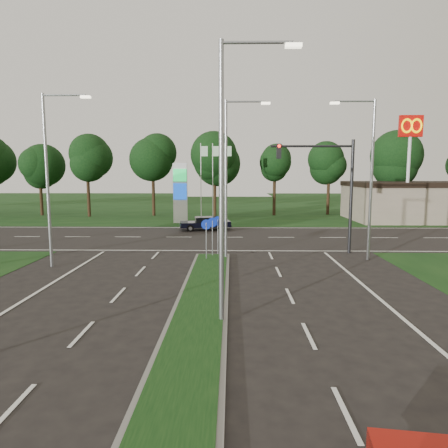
{
  "coord_description": "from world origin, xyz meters",
  "views": [
    {
      "loc": [
        1.13,
        -6.73,
        4.93
      ],
      "look_at": [
        0.71,
        14.94,
        2.2
      ],
      "focal_mm": 32.0,
      "sensor_mm": 36.0,
      "label": 1
    }
  ],
  "objects": [
    {
      "name": "streetlight_right_far",
      "position": [
        8.8,
        16.0,
        5.08
      ],
      "size": [
        2.53,
        0.22,
        9.0
      ],
      "rotation": [
        0.0,
        0.0,
        3.14
      ],
      "color": "gray",
      "rests_on": "ground"
    },
    {
      "name": "gas_pylon",
      "position": [
        -3.79,
        33.05,
        3.2
      ],
      "size": [
        5.8,
        1.26,
        8.0
      ],
      "color": "silver",
      "rests_on": "ground"
    },
    {
      "name": "streetlight_left_far",
      "position": [
        -8.3,
        14.0,
        5.08
      ],
      "size": [
        2.53,
        0.22,
        9.0
      ],
      "color": "gray",
      "rests_on": "ground"
    },
    {
      "name": "median_kerb",
      "position": [
        0.0,
        4.0,
        0.06
      ],
      "size": [
        2.0,
        26.0,
        0.12
      ],
      "primitive_type": "cube",
      "color": "slate",
      "rests_on": "ground"
    },
    {
      "name": "streetlight_median_far",
      "position": [
        1.0,
        16.0,
        5.08
      ],
      "size": [
        2.53,
        0.22,
        9.0
      ],
      "color": "gray",
      "rests_on": "ground"
    },
    {
      "name": "mcdonalds_sign",
      "position": [
        18.0,
        31.97,
        7.99
      ],
      "size": [
        2.2,
        0.47,
        10.4
      ],
      "color": "silver",
      "rests_on": "ground"
    },
    {
      "name": "treeline_far",
      "position": [
        0.1,
        39.93,
        6.83
      ],
      "size": [
        6.0,
        6.0,
        9.9
      ],
      "color": "black",
      "rests_on": "ground"
    },
    {
      "name": "navy_sedan",
      "position": [
        -1.16,
        28.0,
        0.64
      ],
      "size": [
        4.54,
        2.48,
        1.18
      ],
      "rotation": [
        0.0,
        0.0,
        1.75
      ],
      "color": "black",
      "rests_on": "ground"
    },
    {
      "name": "median_signs",
      "position": [
        0.0,
        16.4,
        1.71
      ],
      "size": [
        1.16,
        1.76,
        2.38
      ],
      "color": "gray",
      "rests_on": "ground"
    },
    {
      "name": "ground",
      "position": [
        0.0,
        0.0,
        0.0
      ],
      "size": [
        160.0,
        160.0,
        0.0
      ],
      "primitive_type": "plane",
      "color": "black",
      "rests_on": "ground"
    },
    {
      "name": "verge_far",
      "position": [
        0.0,
        55.0,
        0.0
      ],
      "size": [
        160.0,
        50.0,
        0.02
      ],
      "primitive_type": "cube",
      "color": "black",
      "rests_on": "ground"
    },
    {
      "name": "cross_road",
      "position": [
        0.0,
        24.0,
        0.0
      ],
      "size": [
        160.0,
        12.0,
        0.02
      ],
      "primitive_type": "cube",
      "color": "black",
      "rests_on": "ground"
    },
    {
      "name": "streetlight_median_near",
      "position": [
        1.0,
        6.0,
        5.08
      ],
      "size": [
        2.53,
        0.22,
        9.0
      ],
      "color": "gray",
      "rests_on": "ground"
    },
    {
      "name": "traffic_signal",
      "position": [
        7.19,
        18.0,
        4.65
      ],
      "size": [
        5.1,
        0.42,
        7.0
      ],
      "color": "black",
      "rests_on": "ground"
    },
    {
      "name": "commercial_building",
      "position": [
        22.0,
        36.0,
        2.0
      ],
      "size": [
        16.0,
        9.0,
        4.0
      ],
      "primitive_type": "cube",
      "color": "gray",
      "rests_on": "ground"
    }
  ]
}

